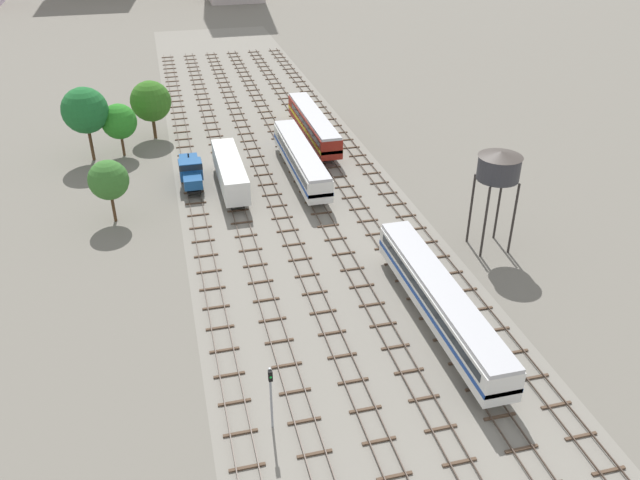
# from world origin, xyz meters

# --- Properties ---
(ground_plane) EXTENTS (480.00, 480.00, 0.00)m
(ground_plane) POSITION_xyz_m (0.00, 56.00, 0.00)
(ground_plane) COLOR slate
(ballast_bed) EXTENTS (26.36, 176.00, 0.01)m
(ballast_bed) POSITION_xyz_m (0.00, 56.00, 0.00)
(ballast_bed) COLOR gray
(ballast_bed) RESTS_ON ground
(track_far_left) EXTENTS (2.40, 126.00, 0.29)m
(track_far_left) POSITION_xyz_m (-11.18, 57.00, 0.14)
(track_far_left) COLOR #47382D
(track_far_left) RESTS_ON ground
(track_left) EXTENTS (2.40, 126.00, 0.29)m
(track_left) POSITION_xyz_m (-6.71, 57.00, 0.14)
(track_left) COLOR #47382D
(track_left) RESTS_ON ground
(track_centre_left) EXTENTS (2.40, 126.00, 0.29)m
(track_centre_left) POSITION_xyz_m (-2.24, 57.00, 0.14)
(track_centre_left) COLOR #47382D
(track_centre_left) RESTS_ON ground
(track_centre) EXTENTS (2.40, 126.00, 0.29)m
(track_centre) POSITION_xyz_m (2.24, 57.00, 0.14)
(track_centre) COLOR #47382D
(track_centre) RESTS_ON ground
(track_centre_right) EXTENTS (2.40, 126.00, 0.29)m
(track_centre_right) POSITION_xyz_m (6.71, 57.00, 0.14)
(track_centre_right) COLOR #47382D
(track_centre_right) RESTS_ON ground
(track_right) EXTENTS (2.40, 126.00, 0.29)m
(track_right) POSITION_xyz_m (11.18, 57.00, 0.14)
(track_right) COLOR #47382D
(track_right) RESTS_ON ground
(passenger_coach_centre_right_nearest) EXTENTS (2.96, 22.00, 3.80)m
(passenger_coach_centre_right_nearest) POSITION_xyz_m (6.71, 21.49, 2.61)
(passenger_coach_centre_right_nearest) COLOR white
(passenger_coach_centre_right_nearest) RESTS_ON ground
(freight_boxcar_left_near) EXTENTS (2.87, 14.00, 3.60)m
(freight_boxcar_left_near) POSITION_xyz_m (-6.70, 52.31, 2.45)
(freight_boxcar_left_near) COLOR white
(freight_boxcar_left_near) RESTS_ON ground
(diesel_railcar_centre_mid) EXTENTS (2.96, 20.50, 3.80)m
(diesel_railcar_centre_mid) POSITION_xyz_m (2.24, 53.61, 2.60)
(diesel_railcar_centre_mid) COLOR white
(diesel_railcar_centre_mid) RESTS_ON ground
(shunter_loco_far_left_midfar) EXTENTS (2.74, 8.46, 3.10)m
(shunter_loco_far_left_midfar) POSITION_xyz_m (-11.18, 54.69, 2.01)
(shunter_loco_far_left_midfar) COLOR #194C8C
(shunter_loco_far_left_midfar) RESTS_ON ground
(diesel_railcar_centre_right_far) EXTENTS (2.96, 20.50, 3.80)m
(diesel_railcar_centre_right_far) POSITION_xyz_m (6.71, 65.34, 2.60)
(diesel_railcar_centre_right_far) COLOR maroon
(diesel_railcar_centre_right_far) RESTS_ON ground
(water_tower) EXTENTS (4.28, 4.28, 10.43)m
(water_tower) POSITION_xyz_m (16.87, 32.28, 8.84)
(water_tower) COLOR #2D2826
(water_tower) RESTS_ON ground
(signal_post_nearest) EXTENTS (0.28, 0.47, 5.30)m
(signal_post_nearest) POSITION_xyz_m (-8.94, 13.51, 3.37)
(signal_post_nearest) COLOR gray
(signal_post_nearest) RESTS_ON ground
(lineside_tree_0) EXTENTS (5.66, 5.66, 8.26)m
(lineside_tree_0) POSITION_xyz_m (-15.01, 72.23, 5.42)
(lineside_tree_0) COLOR #4C331E
(lineside_tree_0) RESTS_ON ground
(lineside_tree_1) EXTENTS (5.91, 5.91, 9.77)m
(lineside_tree_1) POSITION_xyz_m (-23.20, 65.99, 6.79)
(lineside_tree_1) COLOR #4C331E
(lineside_tree_1) RESTS_ON ground
(lineside_tree_2) EXTENTS (4.65, 4.65, 7.09)m
(lineside_tree_2) POSITION_xyz_m (-19.31, 66.62, 4.76)
(lineside_tree_2) COLOR #4C331E
(lineside_tree_2) RESTS_ON ground
(lineside_tree_3) EXTENTS (4.29, 4.29, 7.09)m
(lineside_tree_3) POSITION_xyz_m (-20.06, 47.45, 4.93)
(lineside_tree_3) COLOR #4C331E
(lineside_tree_3) RESTS_ON ground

